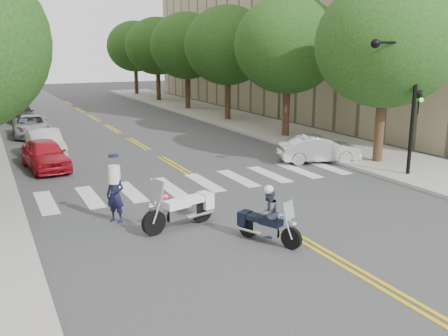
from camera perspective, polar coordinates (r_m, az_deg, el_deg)
ground at (r=15.08m, az=7.86°, el=-7.51°), size 140.00×140.00×0.00m
sidewalk_right at (r=38.25m, az=1.35°, el=5.58°), size 5.00×60.00×0.15m
tree_r_0 at (r=24.32m, az=17.99°, el=13.32°), size 6.40×6.40×8.45m
tree_r_1 at (r=30.62m, az=7.32°, el=13.77°), size 6.40×6.40×8.45m
tree_r_2 at (r=37.57m, az=0.43°, el=13.82°), size 6.40×6.40×8.45m
tree_r_3 at (r=44.87m, az=-4.27°, el=13.74°), size 6.40×6.40×8.45m
tree_r_4 at (r=52.37m, az=-7.64°, el=13.63°), size 6.40×6.40×8.45m
tree_r_5 at (r=60.01m, az=-10.15°, el=13.52°), size 6.40×6.40×8.45m
traffic_signal_pole at (r=21.85m, az=20.13°, el=8.37°), size 2.82×0.42×6.00m
motorcycle_police at (r=14.17m, az=4.91°, el=-5.57°), size 1.09×1.97×1.69m
motorcycle_parked at (r=15.44m, az=-4.54°, el=-4.65°), size 2.52×1.05×1.65m
officer_standing at (r=16.07m, az=-12.30°, el=-3.05°), size 0.73×0.77×1.76m
convertible at (r=24.46m, az=10.78°, el=2.14°), size 4.14×2.45×1.29m
parked_car_a at (r=23.98m, az=-19.76°, el=1.46°), size 2.01×4.20×1.39m
parked_car_b at (r=26.68m, az=-19.74°, el=2.62°), size 1.59×4.24×1.38m
parked_car_c at (r=33.47m, az=-21.15°, el=4.51°), size 2.30×4.73×1.29m
parked_car_d at (r=40.50m, az=-22.10°, el=5.80°), size 1.74×4.22×1.22m
parked_car_e at (r=45.95m, az=-22.66°, el=6.62°), size 1.95×4.02×1.32m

